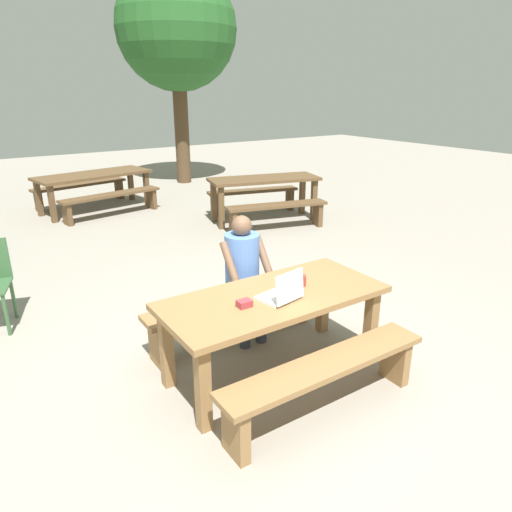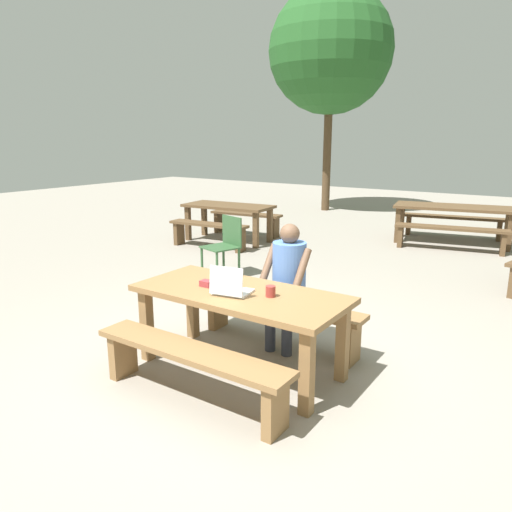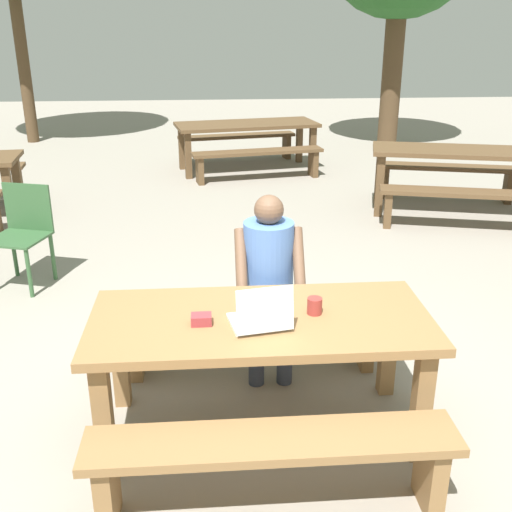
# 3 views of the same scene
# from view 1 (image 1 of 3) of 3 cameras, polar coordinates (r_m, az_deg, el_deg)

# --- Properties ---
(ground_plane) EXTENTS (30.00, 30.00, 0.00)m
(ground_plane) POSITION_cam_1_polar(r_m,az_deg,el_deg) (4.04, 2.08, -13.92)
(ground_plane) COLOR gray
(picnic_table_front) EXTENTS (1.82, 0.82, 0.71)m
(picnic_table_front) POSITION_cam_1_polar(r_m,az_deg,el_deg) (3.74, 2.20, -6.19)
(picnic_table_front) COLOR olive
(picnic_table_front) RESTS_ON ground
(bench_near) EXTENTS (1.71, 0.30, 0.43)m
(bench_near) POSITION_cam_1_polar(r_m,az_deg,el_deg) (3.45, 8.56, -14.25)
(bench_near) COLOR olive
(bench_near) RESTS_ON ground
(bench_far) EXTENTS (1.71, 0.30, 0.43)m
(bench_far) POSITION_cam_1_polar(r_m,az_deg,el_deg) (4.35, -2.82, -6.40)
(bench_far) COLOR olive
(bench_far) RESTS_ON ground
(laptop) EXTENTS (0.33, 0.31, 0.25)m
(laptop) POSITION_cam_1_polar(r_m,az_deg,el_deg) (3.58, 3.24, -4.54)
(laptop) COLOR white
(laptop) RESTS_ON picnic_table_front
(small_pouch) EXTENTS (0.11, 0.08, 0.05)m
(small_pouch) POSITION_cam_1_polar(r_m,az_deg,el_deg) (3.48, -1.44, -5.85)
(small_pouch) COLOR #993338
(small_pouch) RESTS_ON picnic_table_front
(coffee_mug) EXTENTS (0.08, 0.08, 0.09)m
(coffee_mug) POSITION_cam_1_polar(r_m,az_deg,el_deg) (3.85, 5.58, -3.01)
(coffee_mug) COLOR #99332D
(coffee_mug) RESTS_ON picnic_table_front
(person_seated) EXTENTS (0.42, 0.41, 1.20)m
(person_seated) POSITION_cam_1_polar(r_m,az_deg,el_deg) (4.21, -1.45, -1.68)
(person_seated) COLOR #333847
(person_seated) RESTS_ON ground
(picnic_table_mid) EXTENTS (2.21, 1.19, 0.71)m
(picnic_table_mid) POSITION_cam_1_polar(r_m,az_deg,el_deg) (9.49, -19.32, 8.96)
(picnic_table_mid) COLOR brown
(picnic_table_mid) RESTS_ON ground
(bench_mid_south) EXTENTS (1.91, 0.64, 0.43)m
(bench_mid_south) POSITION_cam_1_polar(r_m,az_deg,el_deg) (8.98, -17.31, 6.70)
(bench_mid_south) COLOR brown
(bench_mid_south) RESTS_ON ground
(bench_mid_north) EXTENTS (1.91, 0.64, 0.43)m
(bench_mid_north) POSITION_cam_1_polar(r_m,az_deg,el_deg) (10.13, -20.74, 7.74)
(bench_mid_north) COLOR brown
(bench_mid_north) RESTS_ON ground
(picnic_table_distant) EXTENTS (2.02, 1.14, 0.77)m
(picnic_table_distant) POSITION_cam_1_polar(r_m,az_deg,el_deg) (8.22, 1.01, 8.73)
(picnic_table_distant) COLOR brown
(picnic_table_distant) RESTS_ON ground
(bench_distant_south) EXTENTS (1.74, 0.71, 0.44)m
(bench_distant_south) POSITION_cam_1_polar(r_m,az_deg,el_deg) (7.74, 2.57, 5.60)
(bench_distant_south) COLOR brown
(bench_distant_south) RESTS_ON ground
(bench_distant_north) EXTENTS (1.74, 0.71, 0.44)m
(bench_distant_north) POSITION_cam_1_polar(r_m,az_deg,el_deg) (8.85, -0.38, 7.45)
(bench_distant_north) COLOR brown
(bench_distant_north) RESTS_ON ground
(tree_left) EXTENTS (2.75, 2.75, 4.89)m
(tree_left) POSITION_cam_1_polar(r_m,az_deg,el_deg) (11.87, -9.73, 25.68)
(tree_left) COLOR #4C3823
(tree_left) RESTS_ON ground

